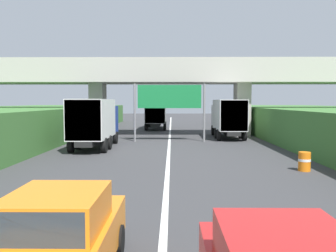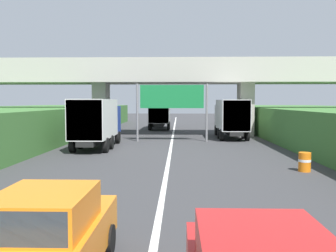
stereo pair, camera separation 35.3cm
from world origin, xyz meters
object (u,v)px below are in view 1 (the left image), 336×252
(truck_white, at_px, (228,117))
(construction_barrel_2, at_px, (304,161))
(truck_blue, at_px, (95,121))
(overhead_highway_sign, at_px, (169,100))
(car_orange, at_px, (60,239))
(truck_black, at_px, (156,113))

(truck_white, relative_size, construction_barrel_2, 8.11)
(truck_white, bearing_deg, truck_blue, -145.19)
(overhead_highway_sign, bearing_deg, car_orange, -94.37)
(overhead_highway_sign, height_order, construction_barrel_2, overhead_highway_sign)
(overhead_highway_sign, relative_size, truck_white, 0.81)
(truck_white, bearing_deg, overhead_highway_sign, -150.78)
(truck_white, height_order, car_orange, truck_white)
(truck_black, height_order, truck_blue, same)
(truck_white, relative_size, truck_blue, 1.00)
(truck_blue, bearing_deg, truck_black, 78.90)
(car_orange, bearing_deg, truck_white, 74.95)
(construction_barrel_2, bearing_deg, truck_blue, 145.04)
(truck_white, xyz_separation_m, car_orange, (-7.00, -26.01, -1.08))
(overhead_highway_sign, relative_size, construction_barrel_2, 6.53)
(truck_black, bearing_deg, car_orange, -90.12)
(truck_blue, height_order, construction_barrel_2, truck_blue)
(truck_black, height_order, car_orange, truck_black)
(overhead_highway_sign, distance_m, construction_barrel_2, 14.36)
(overhead_highway_sign, bearing_deg, truck_white, 29.22)
(car_orange, bearing_deg, truck_blue, 100.35)
(truck_white, bearing_deg, car_orange, -105.05)
(construction_barrel_2, bearing_deg, car_orange, -127.77)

